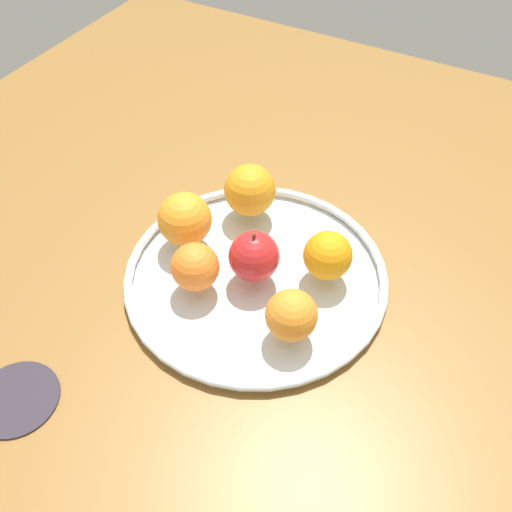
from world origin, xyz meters
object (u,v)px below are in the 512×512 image
(orange_center, at_px, (328,255))
(ambient_coaster, at_px, (16,398))
(orange_back_right, at_px, (195,267))
(fruit_bowl, at_px, (256,275))
(orange_back_left, at_px, (185,219))
(orange_front_right, at_px, (291,315))
(orange_front_left, at_px, (250,190))
(apple, at_px, (255,257))

(orange_center, xyz_separation_m, ambient_coaster, (-0.24, -0.34, -0.05))
(orange_back_right, bearing_deg, fruit_bowl, 43.56)
(orange_back_left, distance_m, orange_front_right, 0.22)
(orange_front_left, distance_m, orange_front_right, 0.23)
(fruit_bowl, xyz_separation_m, ambient_coaster, (-0.16, -0.30, -0.01))
(orange_center, xyz_separation_m, orange_back_right, (-0.14, -0.10, -0.00))
(fruit_bowl, bearing_deg, orange_back_left, 176.64)
(apple, xyz_separation_m, orange_back_left, (-0.12, 0.01, 0.00))
(fruit_bowl, relative_size, ambient_coaster, 3.60)
(orange_front_left, distance_m, ambient_coaster, 0.42)
(fruit_bowl, xyz_separation_m, orange_front_left, (-0.07, 0.10, 0.05))
(fruit_bowl, height_order, orange_front_right, orange_front_right)
(fruit_bowl, distance_m, ambient_coaster, 0.34)
(orange_back_right, bearing_deg, orange_front_right, -4.01)
(ambient_coaster, bearing_deg, apple, 61.17)
(orange_back_left, bearing_deg, orange_front_right, -20.03)
(apple, relative_size, orange_front_left, 1.00)
(orange_front_left, bearing_deg, ambient_coaster, -102.88)
(orange_back_left, xyz_separation_m, orange_front_right, (0.20, -0.07, -0.01))
(orange_center, relative_size, orange_back_right, 1.03)
(orange_back_right, distance_m, ambient_coaster, 0.26)
(apple, height_order, orange_front_right, apple)
(ambient_coaster, bearing_deg, orange_front_left, 77.12)
(fruit_bowl, xyz_separation_m, orange_back_right, (-0.06, -0.06, 0.04))
(orange_back_left, height_order, orange_front_right, orange_back_left)
(apple, bearing_deg, fruit_bowl, 108.43)
(ambient_coaster, bearing_deg, orange_back_right, 67.57)
(apple, xyz_separation_m, orange_back_right, (-0.06, -0.05, -0.00))
(apple, xyz_separation_m, orange_center, (0.08, 0.05, -0.00))
(orange_center, bearing_deg, orange_back_left, -169.58)
(fruit_bowl, bearing_deg, orange_back_right, -136.44)
(orange_front_left, relative_size, orange_back_left, 1.00)
(orange_front_left, distance_m, orange_back_right, 0.16)
(orange_front_right, bearing_deg, orange_back_right, 175.99)
(orange_front_right, bearing_deg, fruit_bowl, 141.85)
(orange_front_left, height_order, orange_back_right, orange_front_left)
(apple, height_order, orange_back_left, same)
(apple, bearing_deg, orange_center, 30.71)
(orange_back_right, bearing_deg, orange_front_left, 92.60)
(apple, bearing_deg, ambient_coaster, -118.83)
(orange_back_left, bearing_deg, apple, -5.81)
(orange_front_left, xyz_separation_m, orange_front_right, (0.15, -0.17, -0.01))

